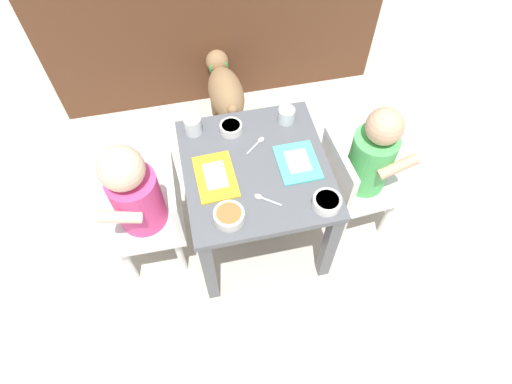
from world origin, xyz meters
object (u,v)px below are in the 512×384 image
object	(u,v)px
seated_child_left	(139,197)
cereal_bowl_right_side	(327,202)
seated_child_right	(367,162)
spoon_by_left_tray	(265,199)
food_tray_left	(216,177)
cereal_bowl_left_side	(229,216)
water_cup_left	(286,116)
dining_table	(256,181)
dog	(225,90)
water_cup_right	(193,126)
veggie_bowl_near	(231,128)
spoon_by_right_tray	(257,144)
food_tray_right	(298,162)

from	to	relation	value
seated_child_left	cereal_bowl_right_side	bearing A→B (deg)	-17.85
seated_child_right	spoon_by_left_tray	world-z (taller)	seated_child_right
food_tray_left	cereal_bowl_left_side	size ratio (longest dim) A/B	2.07
water_cup_left	seated_child_left	bearing A→B (deg)	-160.82
dining_table	water_cup_left	xyz separation A→B (m)	(0.16, 0.19, 0.11)
dining_table	dog	distance (m)	0.69
water_cup_right	seated_child_left	bearing A→B (deg)	-135.97
dog	cereal_bowl_right_side	xyz separation A→B (m)	(0.20, -0.88, 0.27)
veggie_bowl_near	spoon_by_right_tray	size ratio (longest dim) A/B	0.99
seated_child_left	cereal_bowl_left_side	distance (m)	0.35
spoon_by_left_tray	water_cup_right	bearing A→B (deg)	118.61
food_tray_right	cereal_bowl_right_side	xyz separation A→B (m)	(0.05, -0.19, 0.01)
water_cup_left	spoon_by_right_tray	bearing A→B (deg)	-145.73
food_tray_right	spoon_by_right_tray	bearing A→B (deg)	136.32
water_cup_right	dining_table	bearing A→B (deg)	-47.37
dining_table	seated_child_left	distance (m)	0.42
cereal_bowl_left_side	spoon_by_left_tray	world-z (taller)	cereal_bowl_left_side
seated_child_right	water_cup_left	distance (m)	0.35
seated_child_left	dog	world-z (taller)	seated_child_left
food_tray_left	spoon_by_right_tray	size ratio (longest dim) A/B	2.47
food_tray_left	water_cup_right	size ratio (longest dim) A/B	3.05
veggie_bowl_near	cereal_bowl_left_side	size ratio (longest dim) A/B	0.83
food_tray_left	cereal_bowl_right_side	size ratio (longest dim) A/B	2.18
cereal_bowl_right_side	spoon_by_left_tray	xyz separation A→B (m)	(-0.19, 0.07, -0.02)
seated_child_left	cereal_bowl_left_side	size ratio (longest dim) A/B	6.61
cereal_bowl_left_side	food_tray_left	bearing A→B (deg)	95.44
dog	veggie_bowl_near	xyz separation A→B (m)	(-0.05, -0.49, 0.27)
seated_child_left	veggie_bowl_near	xyz separation A→B (m)	(0.36, 0.19, 0.06)
food_tray_right	spoon_by_left_tray	xyz separation A→B (m)	(-0.15, -0.13, -0.00)
food_tray_left	spoon_by_left_tray	bearing A→B (deg)	-40.48
dining_table	dog	bearing A→B (deg)	90.61
dog	spoon_by_right_tray	distance (m)	0.63
spoon_by_left_tray	dining_table	bearing A→B (deg)	89.97
dog	food_tray_right	xyz separation A→B (m)	(0.15, -0.69, 0.26)
dining_table	seated_child_left	size ratio (longest dim) A/B	0.83
seated_child_right	veggie_bowl_near	bearing A→B (deg)	155.99
food_tray_right	water_cup_right	size ratio (longest dim) A/B	2.60
dining_table	food_tray_left	bearing A→B (deg)	-173.10
dog	cereal_bowl_right_side	world-z (taller)	cereal_bowl_right_side
food_tray_right	seated_child_right	bearing A→B (deg)	-2.05
seated_child_left	spoon_by_left_tray	size ratio (longest dim) A/B	7.59
water_cup_left	cereal_bowl_left_side	xyz separation A→B (m)	(-0.29, -0.38, -0.00)
cereal_bowl_left_side	water_cup_right	bearing A→B (deg)	98.71
food_tray_left	seated_child_right	bearing A→B (deg)	-0.98
food_tray_left	cereal_bowl_left_side	distance (m)	0.18
food_tray_right	cereal_bowl_left_side	xyz separation A→B (m)	(-0.28, -0.17, 0.02)
cereal_bowl_left_side	spoon_by_right_tray	distance (m)	0.33
food_tray_left	veggie_bowl_near	size ratio (longest dim) A/B	2.49
dining_table	water_cup_left	bearing A→B (deg)	50.08
cereal_bowl_right_side	cereal_bowl_left_side	xyz separation A→B (m)	(-0.32, 0.02, 0.00)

